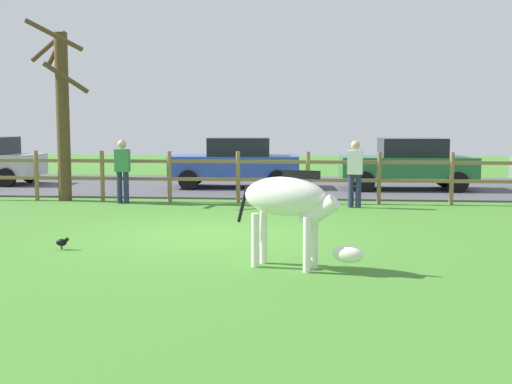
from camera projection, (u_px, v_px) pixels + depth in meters
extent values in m
plane|color=#3D7528|center=(212.00, 235.00, 12.19)|extent=(60.00, 60.00, 0.00)
cube|color=#47474C|center=(257.00, 186.00, 21.39)|extent=(28.00, 7.40, 0.05)
cylinder|color=olive|center=(36.00, 175.00, 17.58)|extent=(0.11, 0.11, 1.33)
cylinder|color=olive|center=(102.00, 176.00, 17.41)|extent=(0.11, 0.11, 1.33)
cylinder|color=olive|center=(170.00, 176.00, 17.24)|extent=(0.11, 0.11, 1.33)
cylinder|color=olive|center=(238.00, 177.00, 17.08)|extent=(0.11, 0.11, 1.33)
cylinder|color=olive|center=(308.00, 177.00, 16.91)|extent=(0.11, 0.11, 1.33)
cylinder|color=olive|center=(379.00, 178.00, 16.75)|extent=(0.11, 0.11, 1.33)
cylinder|color=olive|center=(452.00, 179.00, 16.58)|extent=(0.11, 0.11, 1.33)
cube|color=olive|center=(238.00, 179.00, 17.08)|extent=(21.79, 0.06, 0.09)
cube|color=olive|center=(238.00, 162.00, 17.04)|extent=(21.79, 0.06, 0.09)
cylinder|color=#513A23|center=(63.00, 118.00, 17.33)|extent=(0.34, 0.34, 4.42)
cylinder|color=#513A23|center=(49.00, 46.00, 17.44)|extent=(0.68, 0.99, 0.92)
cylinder|color=#513A23|center=(54.00, 35.00, 16.43)|extent=(1.43, 0.34, 0.82)
cylinder|color=#513A23|center=(66.00, 78.00, 16.74)|extent=(1.04, 0.72, 0.80)
cylinder|color=#513A23|center=(56.00, 50.00, 17.30)|extent=(0.43, 0.55, 0.90)
ellipsoid|color=white|center=(285.00, 196.00, 9.32)|extent=(1.33, 0.89, 0.56)
cylinder|color=white|center=(314.00, 241.00, 9.34)|extent=(0.11, 0.11, 0.78)
cylinder|color=white|center=(307.00, 245.00, 9.09)|extent=(0.11, 0.11, 0.78)
cylinder|color=white|center=(264.00, 237.00, 9.69)|extent=(0.11, 0.11, 0.78)
cylinder|color=white|center=(255.00, 240.00, 9.44)|extent=(0.11, 0.11, 0.78)
cylinder|color=white|center=(319.00, 212.00, 9.11)|extent=(0.64, 0.43, 0.51)
ellipsoid|color=white|center=(348.00, 254.00, 8.99)|extent=(0.48, 0.34, 0.24)
cube|color=black|center=(301.00, 175.00, 9.18)|extent=(0.54, 0.24, 0.12)
cylinder|color=black|center=(243.00, 204.00, 9.63)|extent=(0.20, 0.11, 0.54)
cylinder|color=black|center=(62.00, 248.00, 10.77)|extent=(0.01, 0.01, 0.06)
cylinder|color=black|center=(61.00, 248.00, 10.73)|extent=(0.01, 0.01, 0.06)
ellipsoid|color=black|center=(61.00, 242.00, 10.74)|extent=(0.18, 0.10, 0.12)
sphere|color=black|center=(67.00, 240.00, 10.73)|extent=(0.07, 0.07, 0.07)
cube|color=#2D4CAD|center=(234.00, 167.00, 20.59)|extent=(4.10, 1.96, 0.70)
cube|color=black|center=(239.00, 147.00, 20.52)|extent=(2.00, 1.69, 0.56)
cylinder|color=black|center=(188.00, 180.00, 19.82)|extent=(0.61, 0.22, 0.60)
cylinder|color=black|center=(195.00, 175.00, 21.51)|extent=(0.61, 0.22, 0.60)
cylinder|color=black|center=(278.00, 180.00, 19.75)|extent=(0.61, 0.22, 0.60)
cylinder|color=black|center=(277.00, 176.00, 21.44)|extent=(0.61, 0.22, 0.60)
cube|color=#236B38|center=(406.00, 168.00, 19.95)|extent=(4.07, 1.86, 0.70)
cube|color=black|center=(412.00, 147.00, 19.88)|extent=(1.96, 1.64, 0.56)
cylinder|color=black|center=(365.00, 182.00, 19.22)|extent=(0.61, 0.20, 0.60)
cylinder|color=black|center=(359.00, 177.00, 20.91)|extent=(0.61, 0.20, 0.60)
cylinder|color=black|center=(458.00, 182.00, 19.08)|extent=(0.61, 0.20, 0.60)
cylinder|color=black|center=(444.00, 177.00, 20.77)|extent=(0.61, 0.20, 0.60)
cylinder|color=black|center=(6.00, 178.00, 20.72)|extent=(0.60, 0.19, 0.60)
cylinder|color=black|center=(30.00, 173.00, 22.40)|extent=(0.60, 0.19, 0.60)
cylinder|color=#232847|center=(351.00, 191.00, 16.09)|extent=(0.14, 0.14, 0.82)
cylinder|color=#232847|center=(358.00, 191.00, 16.04)|extent=(0.14, 0.14, 0.82)
cube|color=silver|center=(355.00, 162.00, 15.99)|extent=(0.39, 0.28, 0.58)
sphere|color=tan|center=(355.00, 145.00, 15.95)|extent=(0.22, 0.22, 0.22)
cylinder|color=#232847|center=(120.00, 188.00, 16.91)|extent=(0.14, 0.14, 0.82)
cylinder|color=#232847|center=(126.00, 188.00, 16.88)|extent=(0.14, 0.14, 0.82)
cube|color=#38844C|center=(122.00, 160.00, 16.82)|extent=(0.37, 0.24, 0.58)
sphere|color=tan|center=(122.00, 144.00, 16.78)|extent=(0.22, 0.22, 0.22)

